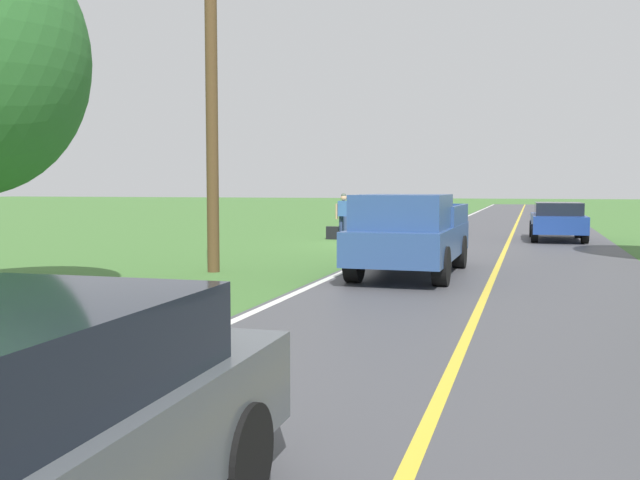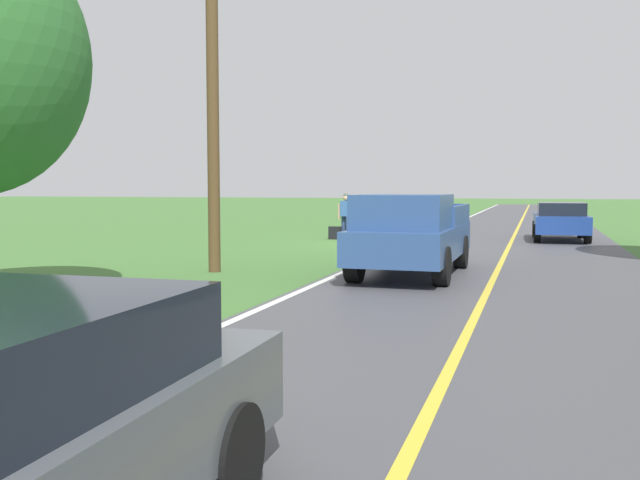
% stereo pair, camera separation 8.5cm
% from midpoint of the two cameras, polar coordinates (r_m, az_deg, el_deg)
% --- Properties ---
extents(ground_plane, '(200.00, 200.00, 0.00)m').
position_cam_midpoint_polar(ground_plane, '(24.41, 5.10, -0.36)').
color(ground_plane, '#427033').
extents(road_surface, '(7.16, 120.00, 0.00)m').
position_cam_midpoint_polar(road_surface, '(23.89, 15.11, -0.59)').
color(road_surface, '#47474C').
rests_on(road_surface, ground).
extents(lane_edge_line, '(0.16, 117.60, 0.00)m').
position_cam_midpoint_polar(lane_edge_line, '(24.24, 7.06, -0.39)').
color(lane_edge_line, silver).
rests_on(lane_edge_line, ground).
extents(lane_centre_line, '(0.14, 117.60, 0.00)m').
position_cam_midpoint_polar(lane_centre_line, '(23.89, 15.11, -0.58)').
color(lane_centre_line, gold).
rests_on(lane_centre_line, ground).
extents(hitchhiker_walking, '(0.62, 0.51, 1.75)m').
position_cam_midpoint_polar(hitchhiker_walking, '(26.61, 2.22, 2.16)').
color(hitchhiker_walking, navy).
rests_on(hitchhiker_walking, ground).
extents(suitcase_carried, '(0.47, 0.22, 0.49)m').
position_cam_midpoint_polar(suitcase_carried, '(26.66, 1.30, 0.58)').
color(suitcase_carried, black).
rests_on(suitcase_carried, ground).
extents(pickup_truck_passing, '(2.14, 5.42, 1.82)m').
position_cam_midpoint_polar(pickup_truck_passing, '(15.75, 7.48, 0.59)').
color(pickup_truck_passing, '#2D4C84').
rests_on(pickup_truck_passing, ground).
extents(sedan_near_oncoming, '(2.01, 4.44, 1.41)m').
position_cam_midpoint_polar(sedan_near_oncoming, '(27.62, 18.97, 1.54)').
color(sedan_near_oncoming, navy).
rests_on(sedan_near_oncoming, ground).
extents(utility_pole_roadside, '(0.28, 0.28, 7.33)m').
position_cam_midpoint_polar(utility_pole_roadside, '(16.61, -8.51, 10.09)').
color(utility_pole_roadside, brown).
rests_on(utility_pole_roadside, ground).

